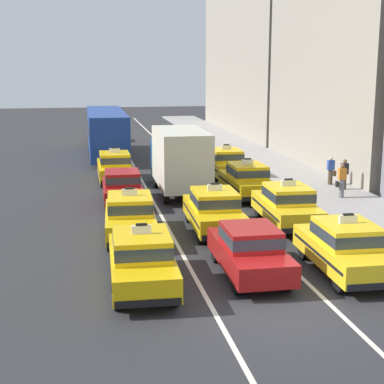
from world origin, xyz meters
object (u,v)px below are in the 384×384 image
at_px(taxi_left_sixth, 99,131).
at_px(pedestrian_trailing, 331,170).
at_px(taxi_left_second, 130,215).
at_px(pedestrian_by_storefront, 344,174).
at_px(bus_left_fifth, 106,131).
at_px(taxi_right_nearest, 345,247).
at_px(taxi_right_fourth, 226,163).
at_px(sedan_center_nearest, 250,249).
at_px(box_truck_center_third, 179,158).
at_px(taxi_left_fourth, 115,166).
at_px(taxi_center_second, 214,210).
at_px(taxi_right_second, 287,205).
at_px(sedan_left_third, 122,186).
at_px(taxi_left_nearest, 142,259).
at_px(pedestrian_near_crosswalk, 342,181).
at_px(taxi_right_third, 247,180).

xyz_separation_m(taxi_left_sixth, pedestrian_trailing, (11.42, -22.32, 0.03)).
relative_size(taxi_left_second, pedestrian_by_storefront, 2.99).
xyz_separation_m(taxi_left_second, bus_left_fifth, (0.08, 20.79, 0.94)).
bearing_deg(taxi_right_nearest, taxi_right_fourth, 89.12).
distance_m(bus_left_fifth, sedan_center_nearest, 25.76).
bearing_deg(taxi_right_nearest, taxi_left_second, 140.42).
bearing_deg(box_truck_center_third, pedestrian_trailing, -0.92).
distance_m(taxi_left_fourth, taxi_center_second, 11.31).
xyz_separation_m(bus_left_fifth, taxi_right_second, (6.27, -20.20, -0.94)).
bearing_deg(pedestrian_by_storefront, sedan_left_third, -176.90).
height_order(sedan_left_third, bus_left_fifth, bus_left_fifth).
relative_size(taxi_left_nearest, pedestrian_near_crosswalk, 2.82).
relative_size(taxi_left_nearest, sedan_left_third, 1.06).
bearing_deg(pedestrian_by_storefront, taxi_right_nearest, -114.73).
height_order(sedan_left_third, taxi_center_second, taxi_center_second).
relative_size(taxi_left_nearest, box_truck_center_third, 0.66).
xyz_separation_m(taxi_left_sixth, taxi_right_second, (6.50, -29.28, 0.00)).
bearing_deg(pedestrian_trailing, taxi_right_third, -162.88).
height_order(taxi_left_sixth, taxi_right_second, same).
xyz_separation_m(taxi_center_second, pedestrian_by_storefront, (8.16, 5.99, 0.06)).
height_order(bus_left_fifth, taxi_right_third, bus_left_fifth).
height_order(taxi_right_second, pedestrian_trailing, taxi_right_second).
distance_m(taxi_left_fourth, taxi_right_second, 12.24).
distance_m(taxi_right_fourth, pedestrian_near_crosswalk, 7.90).
height_order(sedan_left_third, pedestrian_trailing, pedestrian_trailing).
xyz_separation_m(bus_left_fifth, taxi_right_fourth, (6.37, -9.53, -0.94)).
xyz_separation_m(sedan_center_nearest, taxi_right_nearest, (2.94, -0.37, 0.03)).
height_order(bus_left_fifth, pedestrian_near_crosswalk, bus_left_fifth).
relative_size(taxi_right_nearest, pedestrian_by_storefront, 2.97).
height_order(bus_left_fifth, taxi_right_fourth, bus_left_fifth).
bearing_deg(taxi_right_second, taxi_left_nearest, -138.36).
bearing_deg(taxi_left_nearest, sedan_center_nearest, 6.49).
bearing_deg(sedan_center_nearest, bus_left_fifth, 97.10).
xyz_separation_m(taxi_right_nearest, pedestrian_trailing, (5.07, 12.68, 0.03)).
height_order(sedan_left_third, taxi_right_nearest, taxi_right_nearest).
distance_m(bus_left_fifth, taxi_right_second, 21.17).
xyz_separation_m(taxi_left_second, sedan_left_third, (0.11, 5.63, -0.03)).
bearing_deg(taxi_left_sixth, sedan_left_third, -89.39).
distance_m(taxi_right_nearest, pedestrian_by_storefront, 12.52).
xyz_separation_m(sedan_left_third, pedestrian_trailing, (11.16, 1.92, 0.06)).
relative_size(box_truck_center_third, taxi_right_fourth, 1.52).
bearing_deg(taxi_left_second, taxi_right_fourth, 60.20).
bearing_deg(box_truck_center_third, taxi_right_fourth, 46.98).
height_order(sedan_left_third, taxi_left_sixth, taxi_left_sixth).
distance_m(taxi_center_second, taxi_right_second, 3.10).
bearing_deg(bus_left_fifth, box_truck_center_third, -76.98).
height_order(taxi_left_nearest, taxi_center_second, same).
xyz_separation_m(taxi_left_second, taxi_left_fourth, (0.08, 11.11, 0.00)).
distance_m(taxi_center_second, taxi_right_nearest, 6.13).
distance_m(bus_left_fifth, box_truck_center_third, 13.45).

